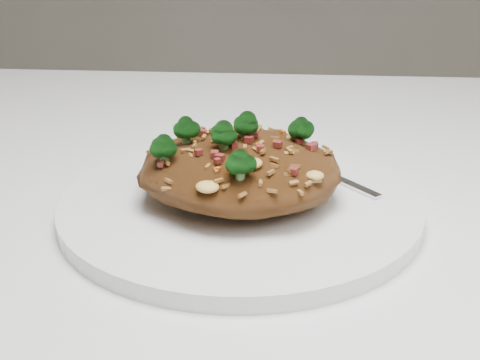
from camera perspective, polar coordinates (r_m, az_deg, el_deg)
name	(u,v)px	position (r m, az deg, el deg)	size (l,w,h in m)	color
dining_table	(188,267)	(0.66, -4.47, -7.43)	(1.20, 0.80, 0.75)	white
plate	(240,204)	(0.55, 0.00, -2.10)	(0.30, 0.30, 0.01)	white
fried_rice	(239,161)	(0.54, -0.04, 1.63)	(0.16, 0.15, 0.07)	brown
fork	(318,170)	(0.60, 6.66, 0.88)	(0.12, 0.13, 0.00)	silver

